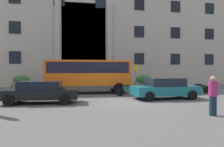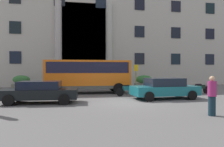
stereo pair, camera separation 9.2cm
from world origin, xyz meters
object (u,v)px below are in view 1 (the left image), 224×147
at_px(scooter_by_planter, 128,90).
at_px(hedge_planter_west, 53,82).
at_px(hedge_planter_east, 93,82).
at_px(motorcycle_far_end, 200,88).
at_px(orange_minibus, 88,74).
at_px(parked_sedan_far, 41,92).
at_px(white_taxi_kerbside, 165,88).
at_px(pedestrian_man_crossing, 213,96).
at_px(bus_stop_sign, 136,74).
at_px(hedge_planter_entrance_left, 144,82).
at_px(hedge_planter_far_west, 21,82).
at_px(motorcycle_near_kerb, 37,91).

bearing_deg(scooter_by_planter, hedge_planter_west, 120.46).
xyz_separation_m(hedge_planter_east, motorcycle_far_end, (8.06, -6.92, -0.19)).
xyz_separation_m(orange_minibus, hedge_planter_west, (-3.30, 4.70, -0.88)).
relative_size(parked_sedan_far, motorcycle_far_end, 2.25).
bearing_deg(white_taxi_kerbside, pedestrian_man_crossing, -95.15).
distance_m(orange_minibus, hedge_planter_east, 4.99).
height_order(bus_stop_sign, hedge_planter_entrance_left, bus_stop_sign).
bearing_deg(hedge_planter_entrance_left, hedge_planter_far_west, 177.14).
bearing_deg(bus_stop_sign, motorcycle_near_kerb, -153.88).
bearing_deg(scooter_by_planter, white_taxi_kerbside, -56.00).
distance_m(bus_stop_sign, motorcycle_far_end, 5.84).
relative_size(motorcycle_near_kerb, pedestrian_man_crossing, 1.18).
xyz_separation_m(hedge_planter_entrance_left, white_taxi_kerbside, (-1.63, -9.03, 0.06)).
relative_size(hedge_planter_west, motorcycle_far_end, 1.06).
distance_m(hedge_planter_far_west, motorcycle_far_end, 17.20).
height_order(hedge_planter_east, white_taxi_kerbside, white_taxi_kerbside).
relative_size(hedge_planter_far_west, motorcycle_far_end, 0.91).
relative_size(hedge_planter_entrance_left, scooter_by_planter, 1.00).
height_order(hedge_planter_entrance_left, white_taxi_kerbside, white_taxi_kerbside).
xyz_separation_m(hedge_planter_entrance_left, motorcycle_near_kerb, (-10.23, -7.07, -0.20)).
xyz_separation_m(bus_stop_sign, hedge_planter_far_west, (-11.26, 3.59, -0.85)).
distance_m(motorcycle_far_end, pedestrian_man_crossing, 8.63).
height_order(hedge_planter_west, pedestrian_man_crossing, pedestrian_man_crossing).
height_order(hedge_planter_far_west, pedestrian_man_crossing, pedestrian_man_crossing).
bearing_deg(motorcycle_far_end, orange_minibus, 150.89).
xyz_separation_m(hedge_planter_west, hedge_planter_east, (4.17, 0.10, -0.11)).
xyz_separation_m(scooter_by_planter, motorcycle_near_kerb, (-6.60, -0.04, 0.00)).
distance_m(hedge_planter_west, scooter_by_planter, 9.36).
bearing_deg(pedestrian_man_crossing, hedge_planter_entrance_left, 142.73).
bearing_deg(scooter_by_planter, hedge_planter_east, 94.85).
relative_size(scooter_by_planter, pedestrian_man_crossing, 1.18).
height_order(white_taxi_kerbside, scooter_by_planter, white_taxi_kerbside).
height_order(hedge_planter_far_west, hedge_planter_entrance_left, hedge_planter_far_west).
bearing_deg(bus_stop_sign, white_taxi_kerbside, -88.33).
xyz_separation_m(hedge_planter_west, pedestrian_man_crossing, (7.98, -14.32, 0.10)).
bearing_deg(hedge_planter_far_west, pedestrian_man_crossing, -53.10).
relative_size(hedge_planter_west, parked_sedan_far, 0.47).
height_order(scooter_by_planter, motorcycle_near_kerb, same).
distance_m(hedge_planter_far_west, white_taxi_kerbside, 14.99).
height_order(orange_minibus, hedge_planter_west, orange_minibus).
xyz_separation_m(hedge_planter_far_west, hedge_planter_west, (3.26, -0.65, 0.08)).
bearing_deg(bus_stop_sign, motorcycle_far_end, -42.55).
distance_m(hedge_planter_entrance_left, hedge_planter_east, 5.64).
height_order(orange_minibus, parked_sedan_far, orange_minibus).
bearing_deg(hedge_planter_east, scooter_by_planter, -74.26).
bearing_deg(bus_stop_sign, hedge_planter_far_west, 162.32).
bearing_deg(white_taxi_kerbside, orange_minibus, 135.41).
bearing_deg(orange_minibus, scooter_by_planter, -38.26).
bearing_deg(motorcycle_near_kerb, hedge_planter_west, 102.59).
xyz_separation_m(orange_minibus, motorcycle_near_kerb, (-3.72, -2.36, -1.18)).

